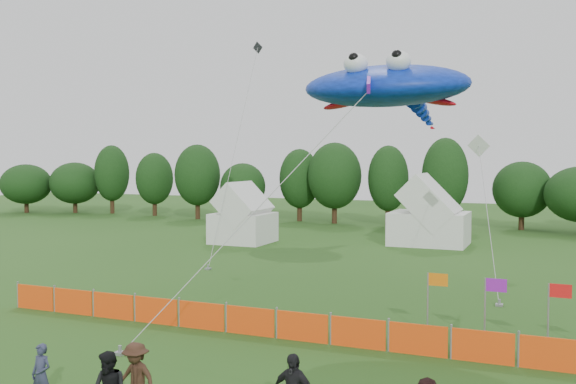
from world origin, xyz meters
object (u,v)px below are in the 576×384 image
at_px(tent_right, 429,218).
at_px(spectator_a, 41,375).
at_px(spectator_c, 136,378).
at_px(barrier_fence, 250,321).
at_px(tent_left, 243,218).
at_px(stingray_kite, 390,88).

distance_m(tent_right, spectator_a, 34.80).
bearing_deg(spectator_c, spectator_a, -164.92).
bearing_deg(barrier_fence, tent_left, 117.45).
xyz_separation_m(spectator_a, stingray_kite, (5.89, 12.54, 8.29)).
bearing_deg(tent_right, stingray_kite, -83.65).
xyz_separation_m(tent_left, tent_right, (13.07, 4.26, 0.14)).
relative_size(tent_left, spectator_c, 2.29).
distance_m(tent_right, spectator_c, 34.18).
bearing_deg(tent_left, barrier_fence, -62.55).
xyz_separation_m(tent_right, barrier_fence, (-1.43, -26.68, -1.48)).
height_order(tent_left, tent_right, tent_right).
height_order(tent_right, stingray_kite, stingray_kite).
distance_m(spectator_a, stingray_kite, 16.15).
bearing_deg(spectator_a, tent_left, 109.19).
distance_m(barrier_fence, stingray_kite, 10.49).
bearing_deg(tent_left, stingray_kite, -48.91).
height_order(spectator_c, stingray_kite, stingray_kite).
bearing_deg(tent_right, spectator_a, -95.67).
bearing_deg(tent_left, spectator_a, -72.39).
xyz_separation_m(tent_right, spectator_a, (-3.44, -34.61, -1.19)).
bearing_deg(spectator_c, stingray_kite, 79.76).
relative_size(barrier_fence, spectator_c, 12.21).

